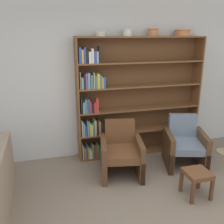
{
  "coord_description": "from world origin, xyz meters",
  "views": [
    {
      "loc": [
        -1.31,
        -1.94,
        2.16
      ],
      "look_at": [
        -0.31,
        1.79,
        0.95
      ],
      "focal_mm": 40.0,
      "sensor_mm": 36.0,
      "label": 1
    }
  ],
  "objects_px": {
    "bookshelf": "(128,100)",
    "bowl_olive": "(183,32)",
    "armchair_leather": "(121,152)",
    "bowl_slate": "(100,34)",
    "footstool": "(197,176)",
    "bowl_stoneware": "(127,32)",
    "armchair_cushioned": "(184,144)",
    "bowl_sage": "(153,32)"
  },
  "relations": [
    {
      "from": "bowl_slate",
      "to": "bowl_stoneware",
      "type": "bearing_deg",
      "value": 0.0
    },
    {
      "from": "bowl_sage",
      "to": "bowl_stoneware",
      "type": "bearing_deg",
      "value": -180.0
    },
    {
      "from": "bowl_slate",
      "to": "bowl_olive",
      "type": "distance_m",
      "value": 1.47
    },
    {
      "from": "bowl_stoneware",
      "to": "armchair_leather",
      "type": "distance_m",
      "value": 1.95
    },
    {
      "from": "bookshelf",
      "to": "bowl_sage",
      "type": "bearing_deg",
      "value": -2.95
    },
    {
      "from": "bowl_olive",
      "to": "footstool",
      "type": "xyz_separation_m",
      "value": [
        -0.47,
        -1.5,
        -1.88
      ]
    },
    {
      "from": "bookshelf",
      "to": "bowl_stoneware",
      "type": "height_order",
      "value": "bowl_stoneware"
    },
    {
      "from": "bowl_slate",
      "to": "footstool",
      "type": "height_order",
      "value": "bowl_slate"
    },
    {
      "from": "bookshelf",
      "to": "bowl_slate",
      "type": "height_order",
      "value": "bowl_slate"
    },
    {
      "from": "bowl_slate",
      "to": "armchair_cushioned",
      "type": "relative_size",
      "value": 0.22
    },
    {
      "from": "bookshelf",
      "to": "bowl_olive",
      "type": "distance_m",
      "value": 1.5
    },
    {
      "from": "bowl_sage",
      "to": "footstool",
      "type": "xyz_separation_m",
      "value": [
        0.09,
        -1.5,
        -1.89
      ]
    },
    {
      "from": "bowl_sage",
      "to": "bowl_slate",
      "type": "bearing_deg",
      "value": -180.0
    },
    {
      "from": "bowl_sage",
      "to": "armchair_leather",
      "type": "height_order",
      "value": "bowl_sage"
    },
    {
      "from": "bowl_stoneware",
      "to": "bowl_slate",
      "type": "bearing_deg",
      "value": 180.0
    },
    {
      "from": "armchair_leather",
      "to": "armchair_cushioned",
      "type": "xyz_separation_m",
      "value": [
        1.13,
        -0.0,
        0.0
      ]
    },
    {
      "from": "armchair_leather",
      "to": "bowl_stoneware",
      "type": "bearing_deg",
      "value": -103.11
    },
    {
      "from": "bowl_stoneware",
      "to": "footstool",
      "type": "height_order",
      "value": "bowl_stoneware"
    },
    {
      "from": "bookshelf",
      "to": "footstool",
      "type": "distance_m",
      "value": 1.76
    },
    {
      "from": "armchair_cushioned",
      "to": "footstool",
      "type": "bearing_deg",
      "value": 86.82
    },
    {
      "from": "bowl_slate",
      "to": "armchair_cushioned",
      "type": "bearing_deg",
      "value": -26.93
    },
    {
      "from": "bowl_olive",
      "to": "armchair_leather",
      "type": "relative_size",
      "value": 0.34
    },
    {
      "from": "bowl_sage",
      "to": "bookshelf",
      "type": "bearing_deg",
      "value": 177.05
    },
    {
      "from": "bowl_sage",
      "to": "armchair_cushioned",
      "type": "xyz_separation_m",
      "value": [
        0.39,
        -0.66,
        -1.82
      ]
    },
    {
      "from": "bowl_stoneware",
      "to": "armchair_leather",
      "type": "relative_size",
      "value": 0.21
    },
    {
      "from": "bowl_olive",
      "to": "bowl_stoneware",
      "type": "bearing_deg",
      "value": 180.0
    },
    {
      "from": "bookshelf",
      "to": "bowl_sage",
      "type": "distance_m",
      "value": 1.23
    },
    {
      "from": "bowl_slate",
      "to": "footstool",
      "type": "distance_m",
      "value": 2.59
    },
    {
      "from": "bowl_slate",
      "to": "armchair_cushioned",
      "type": "distance_m",
      "value": 2.31
    },
    {
      "from": "bowl_sage",
      "to": "bowl_olive",
      "type": "height_order",
      "value": "bowl_sage"
    },
    {
      "from": "bowl_olive",
      "to": "armchair_cushioned",
      "type": "distance_m",
      "value": 1.94
    },
    {
      "from": "bookshelf",
      "to": "bowl_stoneware",
      "type": "xyz_separation_m",
      "value": [
        -0.05,
        -0.02,
        1.15
      ]
    },
    {
      "from": "bowl_sage",
      "to": "footstool",
      "type": "relative_size",
      "value": 0.5
    },
    {
      "from": "armchair_leather",
      "to": "bookshelf",
      "type": "bearing_deg",
      "value": -105.98
    },
    {
      "from": "bowl_stoneware",
      "to": "armchair_cushioned",
      "type": "height_order",
      "value": "bowl_stoneware"
    },
    {
      "from": "footstool",
      "to": "armchair_leather",
      "type": "bearing_deg",
      "value": 134.34
    },
    {
      "from": "bookshelf",
      "to": "armchair_cushioned",
      "type": "distance_m",
      "value": 1.23
    },
    {
      "from": "armchair_cushioned",
      "to": "footstool",
      "type": "height_order",
      "value": "armchair_cushioned"
    },
    {
      "from": "bowl_slate",
      "to": "bowl_olive",
      "type": "height_order",
      "value": "bowl_olive"
    },
    {
      "from": "bookshelf",
      "to": "bowl_slate",
      "type": "bearing_deg",
      "value": -177.65
    },
    {
      "from": "bookshelf",
      "to": "bowl_sage",
      "type": "relative_size",
      "value": 12.07
    },
    {
      "from": "bowl_sage",
      "to": "footstool",
      "type": "height_order",
      "value": "bowl_sage"
    }
  ]
}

